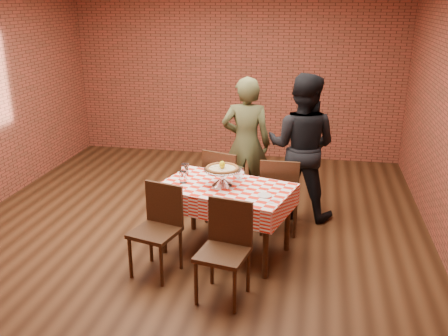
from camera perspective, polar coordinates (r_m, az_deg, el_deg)
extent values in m
plane|color=black|center=(5.97, -3.54, -6.93)|extent=(6.00, 6.00, 0.00)
plane|color=brown|center=(8.38, 1.39, 11.11)|extent=(5.50, 0.00, 5.50)
cube|color=#3B2211|center=(5.29, 0.21, -5.96)|extent=(1.49, 1.12, 0.75)
cylinder|color=beige|center=(5.11, -0.21, -0.09)|extent=(0.37, 0.37, 0.03)
ellipsoid|color=yellow|center=(5.09, -0.21, 0.39)|extent=(0.07, 0.07, 0.08)
cylinder|color=white|center=(5.23, -4.74, -1.04)|extent=(0.10, 0.10, 0.13)
cylinder|color=white|center=(5.46, -4.54, -0.15)|extent=(0.10, 0.10, 0.13)
cylinder|color=white|center=(4.90, 4.72, -3.17)|extent=(0.18, 0.18, 0.01)
cube|color=white|center=(4.75, 5.49, -4.00)|extent=(0.06, 0.05, 0.00)
cube|color=white|center=(4.83, 5.96, -3.61)|extent=(0.06, 0.05, 0.00)
cube|color=silver|center=(5.33, 1.68, -0.55)|extent=(0.12, 0.11, 0.13)
imported|color=#464728|center=(6.27, 2.58, 2.78)|extent=(0.65, 0.45, 1.71)
imported|color=black|center=(6.08, 8.96, 2.42)|extent=(0.99, 0.84, 1.79)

